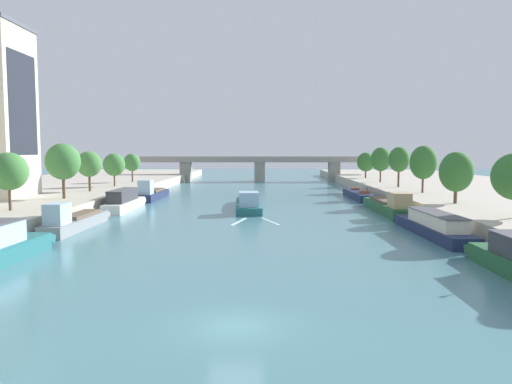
# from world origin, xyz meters

# --- Properties ---
(ground_plane) EXTENTS (400.00, 400.00, 0.00)m
(ground_plane) POSITION_xyz_m (0.00, 0.00, 0.00)
(ground_plane) COLOR teal
(quay_left) EXTENTS (36.00, 170.00, 1.89)m
(quay_left) POSITION_xyz_m (-37.87, 55.00, 0.94)
(quay_left) COLOR #B7AD9E
(quay_left) RESTS_ON ground
(quay_right) EXTENTS (36.00, 170.00, 1.89)m
(quay_right) POSITION_xyz_m (37.87, 55.00, 0.94)
(quay_right) COLOR #B7AD9E
(quay_right) RESTS_ON ground
(barge_midriver) EXTENTS (4.20, 17.53, 2.82)m
(barge_midriver) POSITION_xyz_m (-0.95, 44.81, 0.83)
(barge_midriver) COLOR #23666B
(barge_midriver) RESTS_ON ground
(wake_behind_barge) EXTENTS (5.59, 6.04, 0.03)m
(wake_behind_barge) POSITION_xyz_m (0.17, 33.01, 0.01)
(wake_behind_barge) COLOR silver
(wake_behind_barge) RESTS_ON ground
(moored_boat_left_far) EXTENTS (2.48, 13.97, 3.16)m
(moored_boat_left_far) POSITION_xyz_m (-18.19, 27.01, 0.94)
(moored_boat_left_far) COLOR gray
(moored_boat_left_far) RESTS_ON ground
(moored_boat_left_second) EXTENTS (2.61, 13.40, 2.88)m
(moored_boat_left_second) POSITION_xyz_m (-17.94, 43.67, 1.20)
(moored_boat_left_second) COLOR silver
(moored_boat_left_second) RESTS_ON ground
(moored_boat_left_lone) EXTENTS (2.83, 14.04, 3.48)m
(moored_boat_left_lone) POSITION_xyz_m (-17.50, 58.11, 1.01)
(moored_boat_left_lone) COLOR #1E284C
(moored_boat_left_lone) RESTS_ON ground
(moored_boat_right_far) EXTENTS (3.06, 15.98, 2.36)m
(moored_boat_right_far) POSITION_xyz_m (17.34, 23.94, 0.99)
(moored_boat_right_far) COLOR #1E284C
(moored_boat_right_far) RESTS_ON ground
(moored_boat_right_end) EXTENTS (3.00, 16.96, 3.09)m
(moored_boat_right_end) POSITION_xyz_m (17.48, 41.03, 0.95)
(moored_boat_right_end) COLOR #235633
(moored_boat_right_end) RESTS_ON ground
(moored_boat_right_gap_after) EXTENTS (2.88, 16.24, 2.33)m
(moored_boat_right_gap_after) POSITION_xyz_m (17.31, 60.20, 0.64)
(moored_boat_right_gap_after) COLOR #1E284C
(moored_boat_right_gap_after) RESTS_ON ground
(tree_left_far) EXTENTS (3.91, 3.91, 6.04)m
(tree_left_far) POSITION_xyz_m (-25.18, 27.77, 5.95)
(tree_left_far) COLOR brown
(tree_left_far) RESTS_ON quay_left
(tree_left_by_lamp) EXTENTS (4.41, 4.41, 7.18)m
(tree_left_by_lamp) POSITION_xyz_m (-24.85, 40.44, 6.69)
(tree_left_by_lamp) COLOR brown
(tree_left_by_lamp) RESTS_ON quay_left
(tree_left_nearest) EXTENTS (3.75, 3.75, 6.14)m
(tree_left_nearest) POSITION_xyz_m (-25.58, 51.75, 6.04)
(tree_left_nearest) COLOR brown
(tree_left_nearest) RESTS_ON quay_left
(tree_left_past_mid) EXTENTS (3.74, 3.74, 5.77)m
(tree_left_past_mid) POSITION_xyz_m (-24.98, 62.04, 5.67)
(tree_left_past_mid) COLOR brown
(tree_left_past_mid) RESTS_ON quay_left
(tree_left_midway) EXTENTS (3.26, 3.26, 5.66)m
(tree_left_midway) POSITION_xyz_m (-25.10, 73.90, 5.79)
(tree_left_midway) COLOR brown
(tree_left_midway) RESTS_ON quay_left
(tree_right_nearest) EXTENTS (3.89, 3.89, 6.09)m
(tree_right_nearest) POSITION_xyz_m (23.85, 35.42, 5.61)
(tree_right_nearest) COLOR brown
(tree_right_nearest) RESTS_ON quay_right
(tree_right_distant) EXTENTS (3.91, 3.91, 6.97)m
(tree_right_distant) POSITION_xyz_m (24.73, 49.98, 6.37)
(tree_right_distant) COLOR brown
(tree_right_distant) RESTS_ON quay_right
(tree_right_second) EXTENTS (3.50, 3.50, 6.88)m
(tree_right_second) POSITION_xyz_m (24.30, 61.36, 6.60)
(tree_right_second) COLOR brown
(tree_right_second) RESTS_ON quay_right
(tree_right_far) EXTENTS (3.89, 3.89, 6.91)m
(tree_right_far) POSITION_xyz_m (24.37, 74.57, 6.41)
(tree_right_far) COLOR brown
(tree_right_far) RESTS_ON quay_right
(tree_right_third) EXTENTS (4.01, 4.01, 5.85)m
(tree_right_third) POSITION_xyz_m (24.42, 88.92, 5.55)
(tree_right_third) COLOR brown
(tree_right_third) RESTS_ON quay_right
(bridge_far) EXTENTS (63.74, 4.40, 6.58)m
(bridge_far) POSITION_xyz_m (0.00, 107.37, 4.23)
(bridge_far) COLOR gray
(bridge_far) RESTS_ON ground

